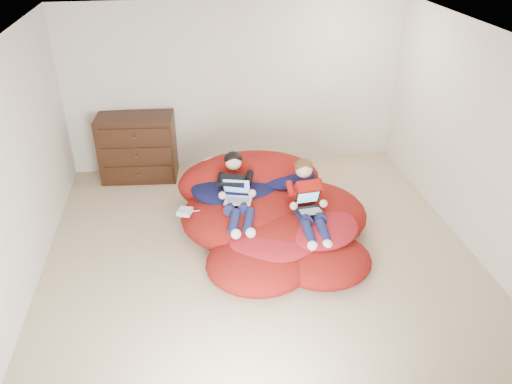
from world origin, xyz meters
The scene contains 9 objects.
room_shell centered at (0.00, 0.00, 0.22)m, with size 5.10×5.10×2.77m.
dresser centered at (-1.49, 2.21, 0.49)m, with size 1.13×0.65×0.98m.
beanbag_pile centered at (0.20, 0.45, 0.26)m, with size 2.36×2.37×0.90m.
cream_pillow centered at (-0.43, 1.18, 0.62)m, with size 0.40×0.25×0.25m, color beige.
older_boy centered at (-0.22, 0.51, 0.65)m, with size 0.39×1.11×0.61m.
younger_boy centered at (0.59, 0.22, 0.61)m, with size 0.33×1.05×0.68m.
laptop_white centered at (-0.22, 0.41, 0.62)m, with size 0.36×0.37×0.22m.
laptop_black centered at (0.59, 0.14, 0.56)m, with size 0.31×0.31×0.21m.
power_adapter centered at (-0.85, 0.43, 0.42)m, with size 0.16×0.16×0.06m, color silver.
Camera 1 is at (-0.75, -4.68, 3.59)m, focal length 35.00 mm.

